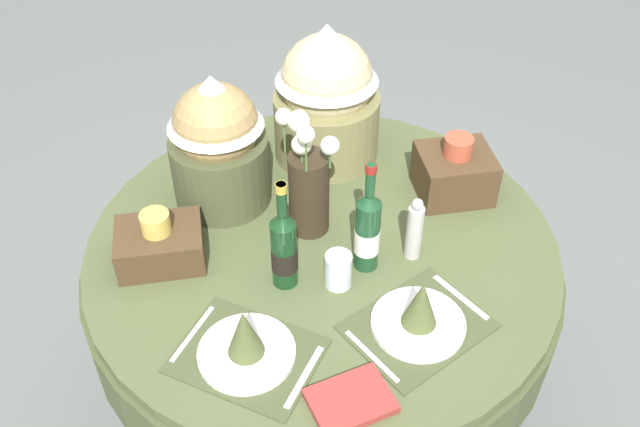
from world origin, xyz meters
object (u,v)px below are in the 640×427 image
object	(u,v)px
wine_bottle_left	(367,230)
place_setting_right	(419,315)
flower_vase	(308,183)
wine_bottle_centre	(284,249)
gift_tub_back_left	(217,137)
tumbler_near_left	(338,270)
dining_table	(322,277)
place_setting_left	(246,344)
pepper_mill	(414,230)
book_on_table	(351,401)
woven_basket_side_left	(160,244)
woven_basket_side_right	(454,172)
gift_tub_back_centre	(327,90)

from	to	relation	value
wine_bottle_left	place_setting_right	bearing A→B (deg)	-71.15
place_setting_right	flower_vase	size ratio (longest dim) A/B	1.07
wine_bottle_left	wine_bottle_centre	distance (m)	0.23
wine_bottle_centre	gift_tub_back_left	xyz separation A→B (m)	(-0.14, 0.38, 0.10)
tumbler_near_left	wine_bottle_left	bearing A→B (deg)	33.02
dining_table	tumbler_near_left	world-z (taller)	tumbler_near_left
tumbler_near_left	place_setting_right	bearing A→B (deg)	-46.83
place_setting_right	wine_bottle_left	world-z (taller)	wine_bottle_left
place_setting_left	pepper_mill	bearing A→B (deg)	28.78
place_setting_left	book_on_table	bearing A→B (deg)	-38.47
book_on_table	woven_basket_side_left	xyz separation A→B (m)	(-0.42, 0.55, 0.05)
book_on_table	tumbler_near_left	bearing A→B (deg)	68.97
place_setting_left	book_on_table	world-z (taller)	place_setting_left
dining_table	pepper_mill	distance (m)	0.35
place_setting_right	tumbler_near_left	size ratio (longest dim) A/B	4.13
tumbler_near_left	book_on_table	size ratio (longest dim) A/B	0.55
place_setting_left	place_setting_right	distance (m)	0.44
wine_bottle_centre	tumbler_near_left	distance (m)	0.16
book_on_table	woven_basket_side_left	size ratio (longest dim) A/B	0.80
place_setting_right	tumbler_near_left	xyz separation A→B (m)	(-0.17, 0.18, 0.00)
place_setting_left	woven_basket_side_left	world-z (taller)	woven_basket_side_left
tumbler_near_left	pepper_mill	xyz separation A→B (m)	(0.22, 0.07, 0.04)
dining_table	flower_vase	distance (m)	0.32
place_setting_left	wine_bottle_centre	size ratio (longest dim) A/B	1.27
dining_table	wine_bottle_centre	bearing A→B (deg)	-133.30
tumbler_near_left	woven_basket_side_left	xyz separation A→B (m)	(-0.46, 0.18, 0.01)
wine_bottle_left	book_on_table	xyz separation A→B (m)	(-0.13, -0.43, -0.12)
flower_vase	wine_bottle_left	size ratio (longest dim) A/B	1.14
place_setting_right	woven_basket_side_right	bearing A→B (deg)	63.40
wine_bottle_left	gift_tub_back_left	bearing A→B (deg)	135.49
pepper_mill	book_on_table	xyz separation A→B (m)	(-0.27, -0.44, -0.08)
woven_basket_side_right	gift_tub_back_centre	bearing A→B (deg)	141.94
place_setting_left	woven_basket_side_left	bearing A→B (deg)	118.04
flower_vase	woven_basket_side_left	distance (m)	0.44
dining_table	woven_basket_side_left	size ratio (longest dim) A/B	5.88
woven_basket_side_left	gift_tub_back_left	bearing A→B (deg)	51.86
gift_tub_back_left	woven_basket_side_left	xyz separation A→B (m)	(-0.19, -0.24, -0.16)
gift_tub_back_centre	woven_basket_side_right	bearing A→B (deg)	-38.06
place_setting_left	book_on_table	size ratio (longest dim) A/B	2.30
wine_bottle_left	pepper_mill	size ratio (longest dim) A/B	1.72
flower_vase	gift_tub_back_left	size ratio (longest dim) A/B	0.93
tumbler_near_left	gift_tub_back_left	distance (m)	0.53
wine_bottle_centre	woven_basket_side_right	size ratio (longest dim) A/B	1.55
tumbler_near_left	woven_basket_side_right	bearing A→B (deg)	36.97
pepper_mill	woven_basket_side_right	distance (m)	0.31
flower_vase	woven_basket_side_left	size ratio (longest dim) A/B	1.70
wine_bottle_centre	pepper_mill	xyz separation A→B (m)	(0.36, 0.04, -0.03)
wine_bottle_left	woven_basket_side_left	distance (m)	0.57
tumbler_near_left	woven_basket_side_left	distance (m)	0.50
place_setting_left	wine_bottle_left	distance (m)	0.44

